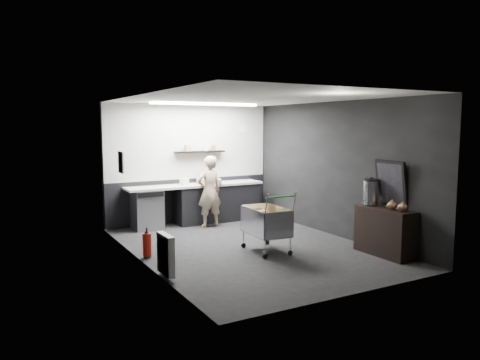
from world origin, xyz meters
TOP-DOWN VIEW (x-y plane):
  - floor at (0.00, 0.00)m, footprint 5.50×5.50m
  - ceiling at (0.00, 0.00)m, footprint 5.50×5.50m
  - wall_back at (0.00, 2.75)m, footprint 5.50×0.00m
  - wall_front at (0.00, -2.75)m, footprint 5.50×0.00m
  - wall_left at (-2.00, 0.00)m, footprint 0.00×5.50m
  - wall_right at (2.00, 0.00)m, footprint 0.00×5.50m
  - kitchen_wall_panel at (0.00, 2.73)m, footprint 3.95×0.02m
  - dado_panel at (0.00, 2.73)m, footprint 3.95×0.02m
  - floating_shelf at (0.20, 2.62)m, footprint 1.20×0.22m
  - wall_clock at (1.40, 2.72)m, footprint 0.20×0.03m
  - poster at (-1.98, 1.30)m, footprint 0.02×0.30m
  - poster_red_band at (-1.98, 1.30)m, footprint 0.02×0.22m
  - radiator at (-1.94, -0.90)m, footprint 0.10×0.50m
  - ceiling_strip at (0.00, 1.85)m, footprint 2.40×0.20m
  - prep_counter at (0.14, 2.42)m, footprint 3.20×0.61m
  - person at (0.13, 1.97)m, footprint 0.59×0.40m
  - shopping_cart at (0.12, -0.38)m, footprint 0.63×0.99m
  - sideboard at (1.79, -1.55)m, footprint 0.46×1.09m
  - fire_extinguisher at (-1.85, 0.26)m, footprint 0.15×0.15m
  - cardboard_box at (0.31, 2.37)m, footprint 0.64×0.56m
  - pink_tub at (0.28, 2.42)m, footprint 0.19×0.19m
  - white_container at (-0.30, 2.37)m, footprint 0.20×0.18m

SIDE VIEW (x-z plane):
  - floor at x=0.00m, z-range 0.00..0.00m
  - fire_extinguisher at x=-1.85m, z-range -0.01..0.48m
  - radiator at x=-1.94m, z-range 0.05..0.65m
  - prep_counter at x=0.14m, z-range 0.01..0.91m
  - dado_panel at x=0.00m, z-range 0.00..1.00m
  - shopping_cart at x=0.12m, z-range -0.02..1.04m
  - sideboard at x=1.79m, z-range -0.29..1.34m
  - person at x=0.13m, z-range 0.00..1.57m
  - cardboard_box at x=0.31m, z-range 0.90..1.01m
  - white_container at x=-0.30m, z-range 0.90..1.05m
  - pink_tub at x=0.28m, z-range 0.90..1.09m
  - wall_back at x=0.00m, z-range -1.40..4.10m
  - wall_front at x=0.00m, z-range -1.40..4.10m
  - wall_left at x=-2.00m, z-range -1.40..4.10m
  - wall_right at x=2.00m, z-range -1.40..4.10m
  - poster at x=-1.98m, z-range 1.35..1.75m
  - floating_shelf at x=0.20m, z-range 1.60..1.64m
  - poster_red_band at x=-1.98m, z-range 1.57..1.67m
  - kitchen_wall_panel at x=0.00m, z-range 1.00..2.70m
  - wall_clock at x=1.40m, z-range 2.05..2.25m
  - ceiling_strip at x=0.00m, z-range 2.65..2.69m
  - ceiling at x=0.00m, z-range 2.70..2.70m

